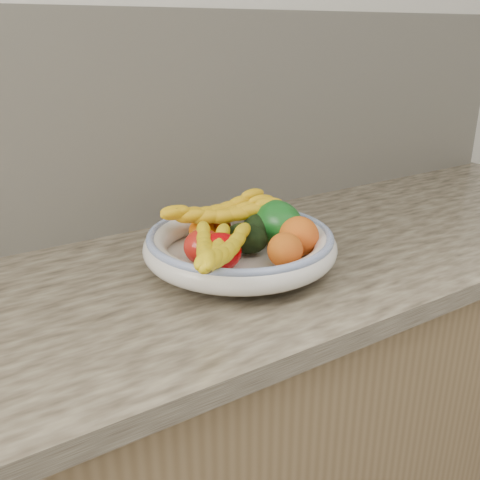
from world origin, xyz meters
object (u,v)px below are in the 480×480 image
at_px(green_mango, 276,222).
at_px(banana_bunch_front, 215,255).
at_px(fruit_bowl, 240,245).
at_px(banana_bunch_back, 220,216).

height_order(green_mango, banana_bunch_front, green_mango).
height_order(fruit_bowl, banana_bunch_back, banana_bunch_back).
bearing_deg(banana_bunch_front, fruit_bowl, -12.48).
height_order(green_mango, banana_bunch_back, green_mango).
height_order(fruit_bowl, green_mango, green_mango).
xyz_separation_m(fruit_bowl, green_mango, (0.10, 0.01, 0.03)).
bearing_deg(banana_bunch_back, green_mango, -28.56).
bearing_deg(fruit_bowl, green_mango, 7.68).
bearing_deg(green_mango, fruit_bowl, 178.34).
bearing_deg(green_mango, banana_bunch_front, -163.79).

